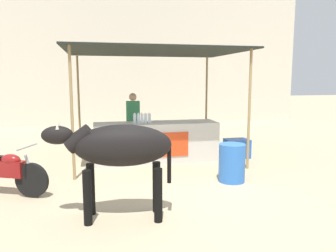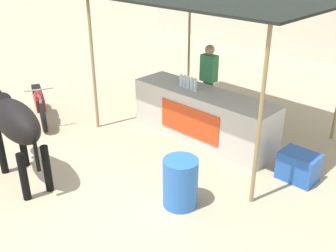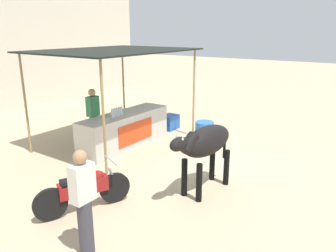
{
  "view_description": "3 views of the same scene",
  "coord_description": "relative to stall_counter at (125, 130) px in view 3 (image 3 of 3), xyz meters",
  "views": [
    {
      "loc": [
        -1.43,
        -5.59,
        2.02
      ],
      "look_at": [
        -0.0,
        0.85,
        1.06
      ],
      "focal_mm": 35.0,
      "sensor_mm": 36.0,
      "label": 1
    },
    {
      "loc": [
        4.35,
        -3.32,
        3.57
      ],
      "look_at": [
        0.44,
        0.76,
        0.88
      ],
      "focal_mm": 42.0,
      "sensor_mm": 36.0,
      "label": 2
    },
    {
      "loc": [
        -6.62,
        -3.91,
        3.21
      ],
      "look_at": [
        0.21,
        0.85,
        0.77
      ],
      "focal_mm": 35.0,
      "sensor_mm": 36.0,
      "label": 3
    }
  ],
  "objects": [
    {
      "name": "ground_plane",
      "position": [
        0.0,
        -2.2,
        -0.48
      ],
      "size": [
        60.0,
        60.0,
        0.0
      ],
      "primitive_type": "plane",
      "color": "tan"
    },
    {
      "name": "stall_counter",
      "position": [
        0.0,
        0.0,
        0.0
      ],
      "size": [
        3.0,
        0.82,
        0.96
      ],
      "color": "beige",
      "rests_on": "ground"
    },
    {
      "name": "stall_awning",
      "position": [
        0.0,
        0.3,
        2.11
      ],
      "size": [
        4.2,
        3.2,
        2.7
      ],
      "color": "black",
      "rests_on": "ground"
    },
    {
      "name": "water_bottle_row",
      "position": [
        -0.35,
        -0.05,
        0.59
      ],
      "size": [
        0.43,
        0.07,
        0.25
      ],
      "color": "silver",
      "rests_on": "stall_counter"
    },
    {
      "name": "vendor_behind_counter",
      "position": [
        -0.48,
        0.75,
        0.37
      ],
      "size": [
        0.34,
        0.22,
        1.65
      ],
      "color": "#383842",
      "rests_on": "ground"
    },
    {
      "name": "cooler_box",
      "position": [
        2.1,
        -0.1,
        -0.24
      ],
      "size": [
        0.6,
        0.44,
        0.48
      ],
      "primitive_type": "cube",
      "color": "blue",
      "rests_on": "ground"
    },
    {
      "name": "water_barrel",
      "position": [
        1.16,
        -1.93,
        -0.1
      ],
      "size": [
        0.52,
        0.52,
        0.75
      ],
      "primitive_type": "cylinder",
      "color": "blue",
      "rests_on": "ground"
    },
    {
      "name": "cow",
      "position": [
        -1.14,
        -3.19,
        0.55
      ],
      "size": [
        1.85,
        0.68,
        1.44
      ],
      "color": "black",
      "rests_on": "ground"
    },
    {
      "name": "motorcycle_parked",
      "position": [
        -3.07,
        -1.78,
        -0.05
      ],
      "size": [
        1.68,
        0.87,
        0.9
      ],
      "color": "black",
      "rests_on": "ground"
    },
    {
      "name": "passerby_on_street",
      "position": [
        -3.89,
        -2.74,
        0.37
      ],
      "size": [
        0.34,
        0.22,
        1.65
      ],
      "color": "#383842",
      "rests_on": "ground"
    }
  ]
}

